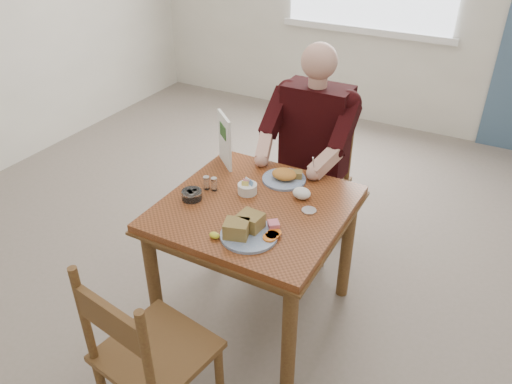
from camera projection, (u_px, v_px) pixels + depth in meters
The scene contains 14 objects.
floor at pixel (255, 311), 2.92m from camera, with size 6.00×6.00×0.00m, color slate.
lemon_wedge at pixel (214, 235), 2.28m from camera, with size 0.05×0.04×0.03m, color yellow.
napkin at pixel (302, 193), 2.56m from camera, with size 0.10×0.08×0.06m, color white.
metal_dish at pixel (309, 211), 2.47m from camera, with size 0.07×0.07×0.01m, color silver.
table at pixel (255, 222), 2.59m from camera, with size 0.92×0.92×0.75m.
chair_far at pixel (313, 180), 3.26m from camera, with size 0.42×0.42×0.95m.
chair_near at pixel (148, 356), 2.05m from camera, with size 0.48×0.48×0.95m.
diner at pixel (311, 140), 3.02m from camera, with size 0.53×0.56×1.39m.
near_plate at pixel (248, 229), 2.29m from camera, with size 0.31×0.31×0.09m.
far_plate at pixel (285, 176), 2.72m from camera, with size 0.31×0.31×0.06m.
caddy at pixel (247, 188), 2.61m from camera, with size 0.13×0.13×0.08m.
shakers at pixel (210, 183), 2.63m from camera, with size 0.08×0.05×0.07m.
creamer at pixel (192, 195), 2.56m from camera, with size 0.14×0.14×0.05m.
menu at pixel (225, 140), 2.81m from camera, with size 0.16×0.15×0.30m.
Camera 1 is at (1.01, -1.85, 2.14)m, focal length 35.00 mm.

